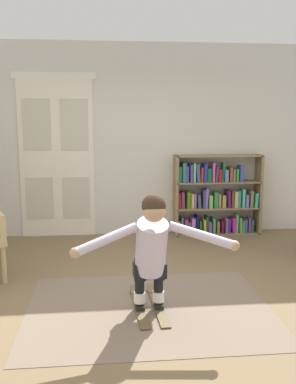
# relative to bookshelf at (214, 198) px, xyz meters

# --- Properties ---
(ground_plane) EXTENTS (7.20, 7.20, 0.00)m
(ground_plane) POSITION_rel_bookshelf_xyz_m (-1.20, -2.39, -0.56)
(ground_plane) COLOR brown
(back_wall) EXTENTS (6.00, 0.10, 2.90)m
(back_wall) POSITION_rel_bookshelf_xyz_m (-1.20, 0.21, 0.89)
(back_wall) COLOR beige
(back_wall) RESTS_ON ground
(double_door) EXTENTS (1.22, 0.05, 2.45)m
(double_door) POSITION_rel_bookshelf_xyz_m (-2.39, 0.15, 0.67)
(double_door) COLOR silver
(double_door) RESTS_ON ground
(rug) EXTENTS (2.32, 1.79, 0.01)m
(rug) POSITION_rel_bookshelf_xyz_m (-1.29, -2.59, -0.56)
(rug) COLOR #776555
(rug) RESTS_ON ground
(bookshelf) EXTENTS (1.35, 0.30, 1.23)m
(bookshelf) POSITION_rel_bookshelf_xyz_m (0.00, 0.00, 0.00)
(bookshelf) COLOR olive
(bookshelf) RESTS_ON ground
(skis_pair) EXTENTS (0.31, 0.88, 0.07)m
(skis_pair) POSITION_rel_bookshelf_xyz_m (-1.29, -2.56, -0.54)
(skis_pair) COLOR brown
(skis_pair) RESTS_ON rug
(person_skier) EXTENTS (1.43, 0.62, 1.09)m
(person_skier) POSITION_rel_bookshelf_xyz_m (-1.28, -2.75, 0.11)
(person_skier) COLOR white
(person_skier) RESTS_ON skis_pair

